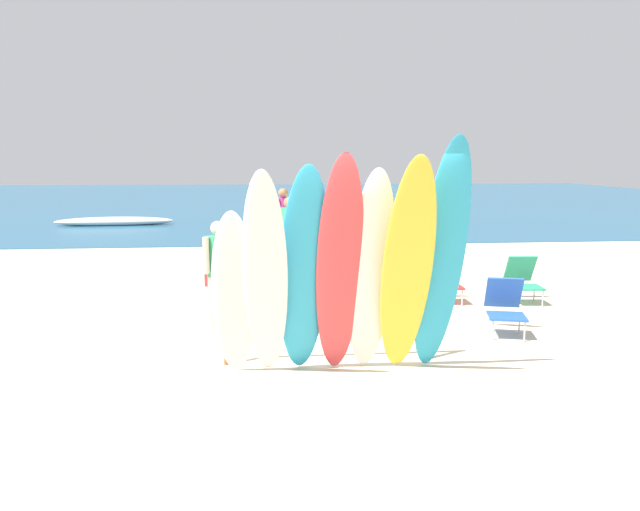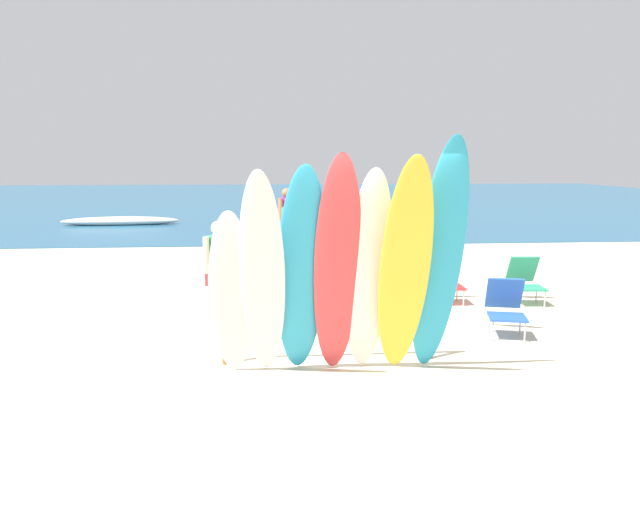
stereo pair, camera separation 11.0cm
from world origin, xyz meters
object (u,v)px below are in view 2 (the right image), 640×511
object	(u,v)px
surfboard_rack	(329,314)
surfboard_teal_6	(439,260)
surfboard_white_4	(368,274)
distant_boat	(120,221)
surfboard_red_3	(337,269)
beachgoer_by_water	(287,218)
surfboard_teal_2	(301,273)
surfboard_white_1	(263,279)
beach_chair_blue	(446,277)
beachgoer_near_rack	(219,265)
surfboard_white_0	(232,295)
beachgoer_midbeach	(316,216)
surfboard_yellow_5	(405,271)
beach_chair_striped	(525,278)
beach_chair_red	(506,305)

from	to	relation	value
surfboard_rack	surfboard_teal_6	bearing A→B (deg)	-27.28
surfboard_white_4	distant_boat	distance (m)	17.14
surfboard_red_3	beachgoer_by_water	xyz separation A→B (m)	(-0.40, 8.16, -0.26)
surfboard_rack	surfboard_teal_2	xyz separation A→B (m)	(-0.35, -0.52, 0.61)
surfboard_white_1	surfboard_red_3	xyz separation A→B (m)	(0.81, 0.08, 0.08)
surfboard_white_1	surfboard_red_3	bearing A→B (deg)	8.18
surfboard_red_3	surfboard_white_1	bearing A→B (deg)	-175.40
beachgoer_by_water	distant_boat	distance (m)	9.75
surfboard_white_1	beach_chair_blue	distance (m)	4.70
beachgoer_near_rack	beach_chair_blue	world-z (taller)	beachgoer_near_rack
surfboard_white_0	beachgoer_midbeach	xyz separation A→B (m)	(1.54, 8.96, -0.01)
surfboard_rack	distant_boat	size ratio (longest dim) A/B	0.61
surfboard_teal_6	distant_boat	world-z (taller)	surfboard_teal_6
surfboard_white_1	distant_boat	bearing A→B (deg)	112.13
beachgoer_near_rack	beachgoer_by_water	size ratio (longest dim) A/B	0.89
beachgoer_midbeach	beach_chair_blue	distance (m)	5.97
surfboard_red_3	surfboard_yellow_5	size ratio (longest dim) A/B	0.98
surfboard_rack	beachgoer_by_water	world-z (taller)	beachgoer_by_water
surfboard_white_1	beach_chair_striped	distance (m)	5.58
surfboard_white_4	surfboard_teal_6	xyz separation A→B (m)	(0.77, -0.07, 0.17)
surfboard_red_3	beachgoer_by_water	world-z (taller)	surfboard_red_3
surfboard_red_3	surfboard_white_4	xyz separation A→B (m)	(0.35, 0.05, -0.08)
beachgoer_midbeach	beach_chair_blue	world-z (taller)	beachgoer_midbeach
surfboard_rack	surfboard_yellow_5	size ratio (longest dim) A/B	0.98
surfboard_white_4	surfboard_red_3	bearing A→B (deg)	-174.07
beachgoer_near_rack	beach_chair_blue	xyz separation A→B (m)	(3.77, 1.07, -0.47)
surfboard_white_4	beach_chair_blue	xyz separation A→B (m)	(1.91, 3.34, -0.76)
surfboard_white_1	surfboard_teal_6	distance (m)	1.94
beach_chair_red	beach_chair_blue	bearing A→B (deg)	112.70
beachgoer_by_water	distant_boat	world-z (taller)	beachgoer_by_water
beach_chair_blue	surfboard_teal_2	bearing A→B (deg)	-127.49
beachgoer_midbeach	beachgoer_by_water	xyz separation A→B (m)	(-0.78, -0.88, 0.04)
surfboard_rack	beach_chair_blue	distance (m)	3.64
beach_chair_blue	distant_boat	distance (m)	15.13
surfboard_yellow_5	beachgoer_by_water	xyz separation A→B (m)	(-1.11, 8.30, -0.25)
surfboard_rack	surfboard_white_4	world-z (taller)	surfboard_white_4
surfboard_white_4	beach_chair_striped	size ratio (longest dim) A/B	3.08
beachgoer_midbeach	beach_chair_red	size ratio (longest dim) A/B	2.00
surfboard_yellow_5	beachgoer_by_water	world-z (taller)	surfboard_yellow_5
surfboard_white_0	surfboard_white_1	bearing A→B (deg)	-25.75
surfboard_teal_2	surfboard_teal_6	distance (m)	1.52
surfboard_rack	surfboard_red_3	size ratio (longest dim) A/B	1.01
beachgoer_near_rack	beach_chair_red	world-z (taller)	beachgoer_near_rack
beachgoer_by_water	beachgoer_near_rack	bearing A→B (deg)	22.46
beachgoer_midbeach	beach_chair_red	bearing A→B (deg)	11.81
surfboard_teal_6	beachgoer_near_rack	distance (m)	3.56
surfboard_yellow_5	surfboard_white_4	bearing A→B (deg)	154.69
surfboard_teal_6	beachgoer_near_rack	world-z (taller)	surfboard_teal_6
surfboard_white_1	surfboard_white_4	bearing A→B (deg)	8.65
surfboard_rack	surfboard_white_1	xyz separation A→B (m)	(-0.78, -0.65, 0.59)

